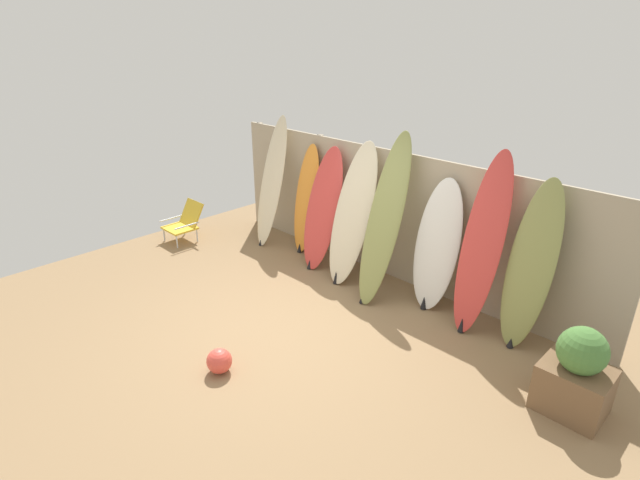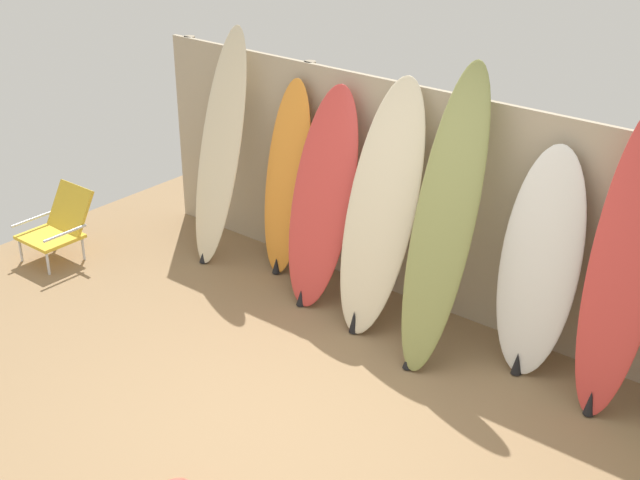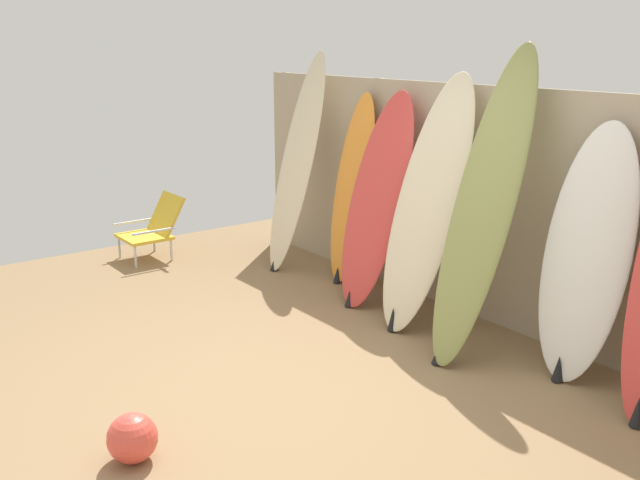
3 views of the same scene
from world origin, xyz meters
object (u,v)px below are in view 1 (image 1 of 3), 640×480
Objects in this scene: surfboard_orange_1 at (306,200)px; beach_ball at (219,361)px; surfboard_red_2 at (323,209)px; surfboard_red_6 at (482,246)px; surfboard_olive_7 at (531,267)px; beach_chair at (185,221)px; planter_box at (576,375)px; surfboard_cream_0 at (272,182)px; surfboard_olive_4 at (385,220)px; surfboard_cream_3 at (353,214)px; surfboard_white_5 at (437,246)px.

surfboard_orange_1 is 3.25m from beach_ball.
surfboard_red_2 reaches higher than surfboard_orange_1.
surfboard_red_6 is 1.10× the size of surfboard_olive_7.
beach_chair is at bearing -146.85° from surfboard_orange_1.
beach_ball is at bearing -67.86° from surfboard_red_2.
surfboard_olive_7 is 2.17× the size of planter_box.
surfboard_red_2 is 0.83× the size of surfboard_red_6.
surfboard_cream_0 is 7.71× the size of beach_ball.
surfboard_olive_4 is (1.73, -0.28, 0.22)m from surfboard_orange_1.
surfboard_cream_0 is 1.62m from beach_chair.
surfboard_cream_0 is 1.07× the size of surfboard_olive_7.
surfboard_cream_0 is 3.62m from surfboard_red_6.
surfboard_olive_7 is at bearing 54.32° from beach_ball.
beach_ball is (3.31, -1.63, -0.19)m from beach_chair.
surfboard_red_2 is at bearing 178.00° from surfboard_cream_3.
surfboard_orange_1 is at bearing 179.15° from surfboard_olive_7.
surfboard_white_5 is (2.37, -0.04, -0.02)m from surfboard_orange_1.
surfboard_olive_4 is at bearing -9.07° from surfboard_orange_1.
surfboard_cream_0 is 1.77m from surfboard_cream_3.
beach_chair is 3.70m from beach_ball.
surfboard_white_5 is 6.26× the size of beach_ball.
surfboard_red_6 reaches higher than surfboard_olive_7.
surfboard_olive_7 is (2.99, 0.12, 0.08)m from surfboard_red_2.
surfboard_red_2 is at bearing 171.02° from planter_box.
surfboard_cream_3 is at bearing -9.82° from surfboard_orange_1.
beach_chair is (-2.26, -0.96, -0.54)m from surfboard_red_2.
surfboard_white_5 is at bearing 7.05° from surfboard_cream_3.
surfboard_cream_3 is 3.05× the size of beach_chair.
surfboard_red_6 is at bearing 0.45° from surfboard_cream_0.
beach_chair is (-1.73, -1.13, -0.51)m from surfboard_orange_1.
surfboard_olive_4 is 0.72m from surfboard_white_5.
planter_box is (1.38, -0.67, -0.64)m from surfboard_red_6.
surfboard_olive_4 reaches higher than surfboard_olive_7.
surfboard_olive_4 is 1.12× the size of surfboard_olive_7.
surfboard_orange_1 is at bearing 161.93° from surfboard_red_2.
beach_ball is at bearing -79.81° from surfboard_cream_3.
surfboard_red_6 is 0.56m from surfboard_olive_7.
surfboard_cream_0 is at bearing -179.55° from surfboard_red_6.
surfboard_red_2 is at bearing 112.14° from beach_ball.
planter_box reaches higher than beach_ball.
surfboard_red_2 is at bearing -18.07° from surfboard_orange_1.
surfboard_olive_4 is at bearing 13.23° from beach_chair.
surfboard_olive_4 reaches higher than planter_box.
surfboard_olive_7 reaches higher than surfboard_white_5.
surfboard_orange_1 is at bearing 169.87° from planter_box.
planter_box is at bearing 2.66° from beach_chair.
surfboard_olive_7 is (2.40, 0.14, -0.00)m from surfboard_cream_3.
surfboard_orange_1 is at bearing 170.18° from surfboard_cream_3.
surfboard_olive_4 is at bearing -7.67° from surfboard_cream_3.
surfboard_cream_0 is 0.68m from surfboard_orange_1.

